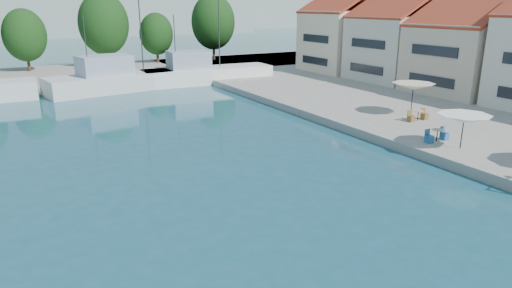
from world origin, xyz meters
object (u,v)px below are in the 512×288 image
trawler_04 (205,74)px  umbrella_cream (413,86)px  umbrella_white (464,119)px  trawler_03 (125,80)px

trawler_04 → umbrella_cream: 26.10m
trawler_04 → umbrella_white: size_ratio=4.97×
trawler_03 → umbrella_cream: size_ratio=5.48×
trawler_04 → umbrella_white: (2.42, -32.81, 1.36)m
umbrella_white → trawler_04: bearing=94.2°
trawler_03 → umbrella_cream: (15.68, -25.42, 1.78)m
trawler_04 → umbrella_cream: bearing=-72.4°
umbrella_white → umbrella_cream: bearing=61.7°
trawler_04 → umbrella_white: trawler_04 is taller
umbrella_white → umbrella_cream: 8.63m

